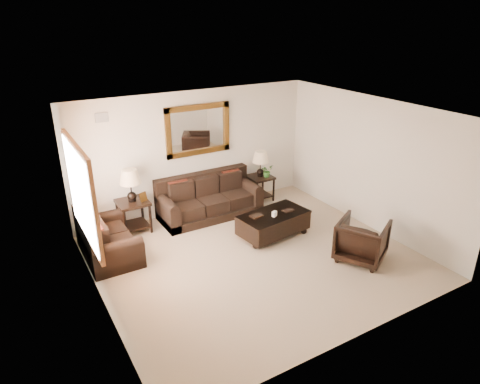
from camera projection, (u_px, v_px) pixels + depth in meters
room at (256, 190)px, 7.39m from camera, size 5.51×5.01×2.71m
window at (82, 193)px, 6.77m from camera, size 0.07×1.96×1.66m
mirror at (198, 130)px, 9.20m from camera, size 1.50×0.06×1.10m
air_vent at (102, 117)px, 8.08m from camera, size 0.25×0.02×0.18m
sofa at (209, 201)px, 9.47m from camera, size 2.22×0.96×0.91m
loveseat at (106, 241)px, 7.84m from camera, size 0.89×1.50×0.85m
end_table_left at (131, 192)px, 8.55m from camera, size 0.61×0.61×1.34m
end_table_right at (260, 169)px, 10.06m from camera, size 0.55×0.55×1.21m
coffee_table at (273, 222)px, 8.60m from camera, size 1.50×0.94×0.60m
armchair at (362, 238)px, 7.71m from camera, size 1.07×1.09×0.84m
potted_plant at (267, 172)px, 10.06m from camera, size 0.32×0.34×0.23m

